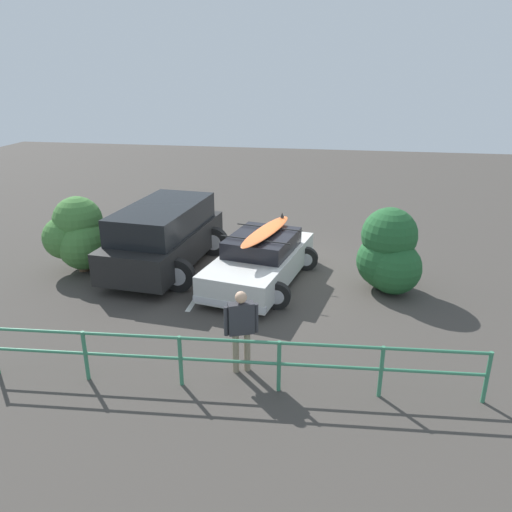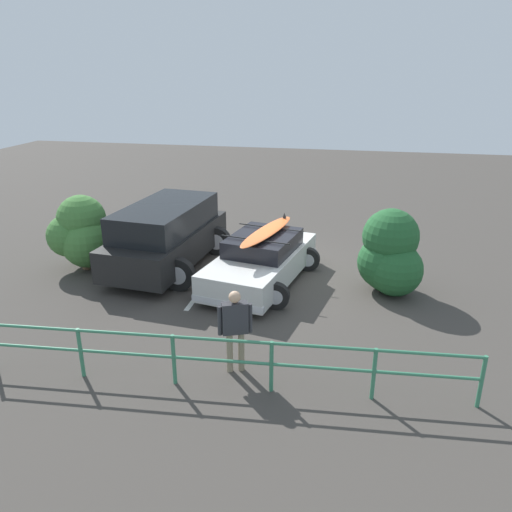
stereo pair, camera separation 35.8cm
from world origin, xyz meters
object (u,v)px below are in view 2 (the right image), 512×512
(bush_near_left, at_px, (390,258))
(bush_near_right, at_px, (84,234))
(sedan_car, at_px, (261,260))
(person_bystander, at_px, (235,324))
(suv_car, at_px, (167,235))

(bush_near_left, distance_m, bush_near_right, 8.04)
(sedan_car, height_order, person_bystander, person_bystander)
(sedan_car, height_order, bush_near_right, bush_near_right)
(person_bystander, height_order, bush_near_right, bush_near_right)
(suv_car, height_order, bush_near_left, bush_near_left)
(bush_near_left, bearing_deg, suv_car, -4.32)
(sedan_car, distance_m, person_bystander, 4.06)
(bush_near_left, bearing_deg, bush_near_right, 0.45)
(suv_car, bearing_deg, sedan_car, 169.24)
(suv_car, relative_size, person_bystander, 2.92)
(person_bystander, bearing_deg, sedan_car, -85.54)
(sedan_car, relative_size, bush_near_right, 2.12)
(bush_near_left, xyz_separation_m, bush_near_right, (8.04, 0.06, 0.09))
(suv_car, relative_size, bush_near_left, 2.24)
(person_bystander, xyz_separation_m, bush_near_left, (-2.83, -4.11, -0.08))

